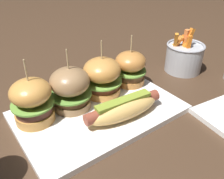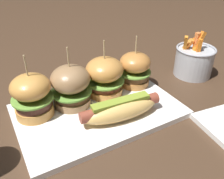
{
  "view_description": "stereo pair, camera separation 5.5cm",
  "coord_description": "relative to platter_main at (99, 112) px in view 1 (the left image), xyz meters",
  "views": [
    {
      "loc": [
        -0.24,
        -0.38,
        0.35
      ],
      "look_at": [
        0.04,
        0.0,
        0.05
      ],
      "focal_mm": 38.69,
      "sensor_mm": 36.0,
      "label": 1
    },
    {
      "loc": [
        -0.2,
        -0.41,
        0.35
      ],
      "look_at": [
        0.04,
        0.0,
        0.05
      ],
      "focal_mm": 38.69,
      "sensor_mm": 36.0,
      "label": 2
    }
  ],
  "objects": [
    {
      "name": "hot_dog",
      "position": [
        0.03,
        -0.05,
        0.03
      ],
      "size": [
        0.18,
        0.07,
        0.05
      ],
      "color": "#E2B15F",
      "rests_on": "platter_main"
    },
    {
      "name": "slider_far_right",
      "position": [
        0.14,
        0.05,
        0.05
      ],
      "size": [
        0.09,
        0.09,
        0.13
      ],
      "color": "#B87638",
      "rests_on": "platter_main"
    },
    {
      "name": "ground_plane",
      "position": [
        0.0,
        0.0,
        -0.01
      ],
      "size": [
        3.0,
        3.0,
        0.0
      ],
      "primitive_type": "plane",
      "color": "#422D1E"
    },
    {
      "name": "slider_far_left",
      "position": [
        -0.13,
        0.05,
        0.06
      ],
      "size": [
        0.09,
        0.09,
        0.14
      ],
      "color": "#CB8D42",
      "rests_on": "platter_main"
    },
    {
      "name": "slider_center_right",
      "position": [
        0.05,
        0.05,
        0.06
      ],
      "size": [
        0.1,
        0.1,
        0.14
      ],
      "color": "#C4853F",
      "rests_on": "platter_main"
    },
    {
      "name": "slider_center_left",
      "position": [
        -0.04,
        0.05,
        0.06
      ],
      "size": [
        0.09,
        0.09,
        0.14
      ],
      "color": "#946F49",
      "rests_on": "platter_main"
    },
    {
      "name": "platter_main",
      "position": [
        0.0,
        0.0,
        0.0
      ],
      "size": [
        0.37,
        0.24,
        0.01
      ],
      "primitive_type": "cube",
      "color": "white",
      "rests_on": "ground"
    },
    {
      "name": "fries_bucket",
      "position": [
        0.33,
        0.03,
        0.04
      ],
      "size": [
        0.11,
        0.11,
        0.13
      ],
      "color": "#B7BABF",
      "rests_on": "ground"
    }
  ]
}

